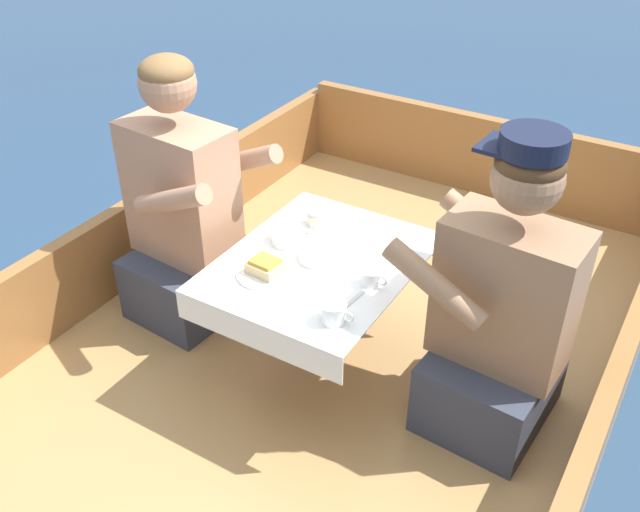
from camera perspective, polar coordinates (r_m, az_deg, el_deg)
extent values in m
plane|color=navy|center=(2.93, 1.06, -12.23)|extent=(60.00, 60.00, 0.00)
cube|color=#A87F4C|center=(2.81, 1.10, -9.80)|extent=(1.97, 2.92, 0.34)
cube|color=#936033|center=(3.08, -14.32, 1.58)|extent=(0.06, 2.92, 0.35)
cube|color=#936033|center=(2.38, 21.86, -11.27)|extent=(0.06, 2.92, 0.35)
cube|color=#936033|center=(3.70, 12.52, 7.95)|extent=(1.85, 0.06, 0.40)
cylinder|color=#B2B2B7|center=(2.49, 0.00, -4.83)|extent=(0.07, 0.07, 0.42)
cube|color=#A87F4C|center=(2.36, 0.00, -0.67)|extent=(0.57, 0.72, 0.02)
cube|color=white|center=(2.35, 0.00, -0.45)|extent=(0.60, 0.75, 0.00)
cube|color=white|center=(2.14, -5.20, -6.40)|extent=(0.60, 0.00, 0.10)
cube|color=white|center=(2.66, 4.17, 2.49)|extent=(0.60, 0.00, 0.10)
cube|color=#333847|center=(2.85, -10.23, -1.83)|extent=(0.39, 0.47, 0.26)
cube|color=tan|center=(2.65, -11.06, 5.05)|extent=(0.42, 0.25, 0.52)
sphere|color=tan|center=(2.48, -12.09, 13.32)|extent=(0.20, 0.20, 0.20)
ellipsoid|color=brown|center=(2.47, -12.22, 14.28)|extent=(0.19, 0.19, 0.11)
cylinder|color=tan|center=(2.62, -6.12, 7.58)|extent=(0.34, 0.10, 0.21)
cylinder|color=tan|center=(2.39, -11.77, 4.38)|extent=(0.34, 0.10, 0.21)
cube|color=#333847|center=(2.42, 13.46, -9.93)|extent=(0.39, 0.46, 0.26)
cube|color=#936B4C|center=(2.19, 14.70, -2.98)|extent=(0.41, 0.25, 0.47)
sphere|color=#936B4C|center=(1.99, 16.27, 5.94)|extent=(0.20, 0.20, 0.20)
ellipsoid|color=#472D19|center=(1.97, 16.47, 7.09)|extent=(0.19, 0.19, 0.11)
cylinder|color=#936B4C|center=(2.05, 9.15, -2.26)|extent=(0.34, 0.09, 0.21)
cylinder|color=#936B4C|center=(2.33, 13.25, 2.03)|extent=(0.34, 0.09, 0.21)
cylinder|color=black|center=(1.95, 16.75, 8.66)|extent=(0.18, 0.18, 0.06)
cube|color=black|center=(1.98, 14.21, 8.60)|extent=(0.11, 0.15, 0.01)
cylinder|color=white|center=(2.29, -4.38, -1.38)|extent=(0.19, 0.19, 0.01)
cylinder|color=white|center=(2.47, 3.80, 1.48)|extent=(0.19, 0.19, 0.01)
cube|color=#E0BC7F|center=(2.28, -4.40, -0.90)|extent=(0.11, 0.09, 0.04)
cube|color=gold|center=(2.27, -4.43, -0.41)|extent=(0.09, 0.08, 0.01)
cylinder|color=white|center=(2.35, -0.41, 0.13)|extent=(0.11, 0.11, 0.04)
cylinder|color=beige|center=(2.34, -0.41, 0.34)|extent=(0.09, 0.09, 0.02)
cylinder|color=white|center=(2.44, -2.52, 1.56)|extent=(0.12, 0.12, 0.04)
cylinder|color=beige|center=(2.44, -2.52, 1.76)|extent=(0.10, 0.10, 0.02)
cylinder|color=white|center=(2.24, 4.01, -1.71)|extent=(0.06, 0.06, 0.05)
torus|color=white|center=(2.22, 4.97, -1.98)|extent=(0.04, 0.01, 0.04)
cylinder|color=#3D2314|center=(2.23, 4.03, -1.39)|extent=(0.05, 0.05, 0.01)
cylinder|color=white|center=(2.08, 1.08, -4.51)|extent=(0.08, 0.08, 0.06)
torus|color=white|center=(2.06, 2.26, -4.88)|extent=(0.04, 0.01, 0.04)
cylinder|color=#3D2314|center=(2.07, 1.08, -4.10)|extent=(0.07, 0.07, 0.01)
cylinder|color=silver|center=(2.54, -0.32, 3.08)|extent=(0.06, 0.06, 0.05)
cylinder|color=beige|center=(2.54, -0.32, 3.08)|extent=(0.07, 0.07, 0.03)
cube|color=silver|center=(2.46, -0.03, 1.36)|extent=(0.17, 0.02, 0.00)
cube|color=silver|center=(2.50, -1.36, 1.85)|extent=(0.04, 0.02, 0.00)
cube|color=silver|center=(2.37, 2.84, -0.08)|extent=(0.14, 0.11, 0.00)
cube|color=silver|center=(2.17, 2.54, -3.65)|extent=(0.03, 0.17, 0.00)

